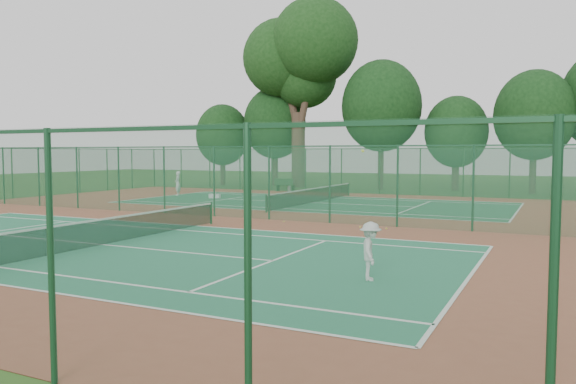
% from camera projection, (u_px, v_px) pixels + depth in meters
% --- Properties ---
extents(ground, '(120.00, 120.00, 0.00)m').
position_uv_depth(ground, '(241.00, 218.00, 27.22)').
color(ground, '#264C17').
rests_on(ground, ground).
extents(red_pad, '(40.00, 36.00, 0.01)m').
position_uv_depth(red_pad, '(241.00, 218.00, 27.22)').
color(red_pad, brown).
rests_on(red_pad, ground).
extents(court_near, '(23.77, 10.97, 0.01)m').
position_uv_depth(court_near, '(106.00, 245.00, 19.14)').
color(court_near, '#216B4B').
rests_on(court_near, red_pad).
extents(court_far, '(23.77, 10.97, 0.01)m').
position_uv_depth(court_far, '(314.00, 203.00, 35.30)').
color(court_far, '#1C5937').
rests_on(court_far, red_pad).
extents(fence_north, '(40.00, 0.09, 3.50)m').
position_uv_depth(fence_north, '(360.00, 171.00, 43.25)').
color(fence_north, '#18492F').
rests_on(fence_north, ground).
extents(fence_divider, '(40.00, 0.09, 3.50)m').
position_uv_depth(fence_divider, '(241.00, 182.00, 27.10)').
color(fence_divider, '#164326').
rests_on(fence_divider, ground).
extents(tennis_net_near, '(0.10, 12.90, 0.97)m').
position_uv_depth(tennis_net_near, '(106.00, 230.00, 19.11)').
color(tennis_net_near, '#13361A').
rests_on(tennis_net_near, ground).
extents(tennis_net_far, '(0.10, 12.90, 0.97)m').
position_uv_depth(tennis_net_far, '(314.00, 194.00, 35.26)').
color(tennis_net_far, '#143720').
rests_on(tennis_net_far, ground).
extents(player_near, '(0.82, 1.06, 1.45)m').
position_uv_depth(player_near, '(371.00, 251.00, 13.82)').
color(player_near, silver).
rests_on(player_near, court_near).
extents(player_far, '(0.65, 0.77, 1.78)m').
position_uv_depth(player_far, '(178.00, 183.00, 41.18)').
color(player_far, white).
rests_on(player_far, court_far).
extents(trash_bin, '(0.54, 0.54, 0.96)m').
position_uv_depth(trash_bin, '(290.00, 186.00, 45.50)').
color(trash_bin, slate).
rests_on(trash_bin, red_pad).
extents(bench, '(1.75, 0.59, 1.06)m').
position_uv_depth(bench, '(285.00, 185.00, 45.40)').
color(bench, '#13371A').
rests_on(bench, red_pad).
extents(kit_bag, '(0.82, 0.39, 0.29)m').
position_uv_depth(kit_bag, '(215.00, 196.00, 38.83)').
color(kit_bag, silver).
rests_on(kit_bag, red_pad).
extents(stray_ball_a, '(0.07, 0.07, 0.07)m').
position_uv_depth(stray_ball_a, '(360.00, 227.00, 23.62)').
color(stray_ball_a, gold).
rests_on(stray_ball_a, red_pad).
extents(stray_ball_b, '(0.07, 0.07, 0.07)m').
position_uv_depth(stray_ball_b, '(386.00, 229.00, 23.09)').
color(stray_ball_b, yellow).
rests_on(stray_ball_b, red_pad).
extents(stray_ball_c, '(0.07, 0.07, 0.07)m').
position_uv_depth(stray_ball_c, '(284.00, 221.00, 25.50)').
color(stray_ball_c, '#BDCB2F').
rests_on(stray_ball_c, red_pad).
extents(big_tree, '(10.98, 8.04, 16.87)m').
position_uv_depth(big_tree, '(301.00, 56.00, 50.78)').
color(big_tree, '#37281E').
rests_on(big_tree, ground).
extents(evergreen_row, '(39.00, 5.00, 12.00)m').
position_uv_depth(evergreen_row, '(389.00, 189.00, 48.77)').
color(evergreen_row, black).
rests_on(evergreen_row, ground).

